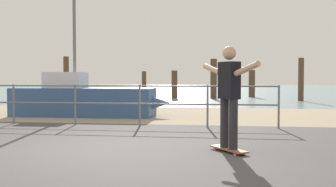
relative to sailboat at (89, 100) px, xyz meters
The scene contains 13 objects.
ground_plane 7.26m from the sailboat, 75.09° to the right, with size 24.00×10.00×0.04m, color #474444.
beach_strip 2.18m from the sailboat, 28.26° to the left, with size 24.00×6.00×0.04m, color tan.
sea_surface 29.07m from the sailboat, 86.32° to the left, with size 72.00×50.00×0.04m, color #75939E.
railing_fence 2.45m from the sailboat, 78.69° to the right, with size 10.14×0.05×1.05m.
sailboat is the anchor object (origin of this frame).
skateboard 7.17m from the sailboat, 52.55° to the right, with size 0.63×0.76×0.08m.
skateboarder 7.18m from the sailboat, 52.55° to the right, with size 0.93×1.22×1.65m.
groyne_post_0 7.20m from the sailboat, 117.90° to the left, with size 0.26×0.26×2.23m, color #513826.
groyne_post_1 13.68m from the sailboat, 94.50° to the left, with size 0.29×0.29×1.64m, color #513826.
groyne_post_2 11.46m from the sailboat, 83.94° to the left, with size 0.34×0.34×1.64m, color #513826.
groyne_post_3 11.88m from the sailboat, 72.88° to the left, with size 0.37×0.37×2.30m, color #513826.
groyne_post_4 14.69m from the sailboat, 66.84° to the left, with size 0.39×0.39×1.69m, color #513826.
groyne_post_5 12.58m from the sailboat, 50.11° to the left, with size 0.28×0.28×2.25m, color #513826.
Camera 1 is at (2.48, -6.35, 1.23)m, focal length 43.80 mm.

